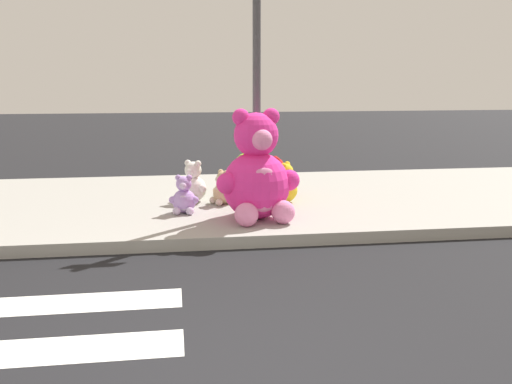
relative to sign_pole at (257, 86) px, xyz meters
The scene contains 9 objects.
sidewalk 2.19m from the sign_pole, 141.29° to the left, with size 28.00×4.40×0.15m, color #9E9B93.
sign_pole is the anchor object (origin of this frame).
plush_pink_large 1.28m from the sign_pole, 97.82° to the right, with size 1.09×0.99×1.43m.
plush_white 1.79m from the sign_pole, 145.51° to the left, with size 0.43×0.45×0.62m.
plush_lime 1.64m from the sign_pole, 97.93° to the left, with size 0.49×0.50×0.68m.
plush_red 1.76m from the sign_pole, 64.85° to the left, with size 0.41×0.47×0.61m.
plush_yellow 1.58m from the sign_pole, 39.39° to the left, with size 0.43×0.41×0.60m.
plush_tan 1.61m from the sign_pole, 139.56° to the left, with size 0.36×0.36×0.50m.
plush_lavender 1.80m from the sign_pole, behind, with size 0.40×0.36×0.52m.
Camera 1 is at (-0.13, -3.31, 1.95)m, focal length 40.02 mm.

